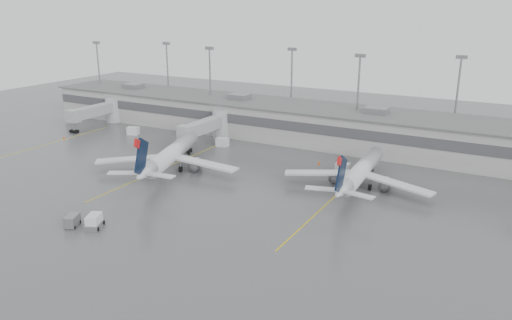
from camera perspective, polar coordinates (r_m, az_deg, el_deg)
The scene contains 17 objects.
ground at distance 72.57m, azimuth -11.82°, elevation -8.36°, with size 260.00×260.00×0.00m, color #4C4C4E.
terminal at distance 118.54m, azimuth 6.44°, elevation 4.18°, with size 152.00×17.00×9.45m.
light_masts at distance 122.30m, azimuth 7.63°, elevation 8.30°, with size 142.40×8.00×20.60m.
jet_bridge_left at distance 139.76m, azimuth -17.25°, elevation 5.40°, with size 4.00×17.20×7.00m.
jet_bridge_right at distance 117.52m, azimuth -5.19°, elevation 3.95°, with size 4.00×17.20×7.00m.
stand_markings at distance 90.49m, azimuth -1.98°, elevation -2.69°, with size 105.25×40.00×0.01m.
jet_mid_left at distance 97.92m, azimuth -9.79°, elevation 0.61°, with size 27.20×30.98×10.35m.
jet_mid_right at distance 89.39m, azimuth 11.78°, elevation -1.30°, with size 26.38×29.62×9.58m.
baggage_tug at distance 76.53m, azimuth -17.99°, elevation -6.83°, with size 3.07×3.67×2.03m.
baggage_cart at distance 78.01m, azimuth -20.27°, elevation -6.51°, with size 2.52×3.08×1.73m.
gse_uld_a at distance 127.68m, azimuth -13.87°, elevation 3.26°, with size 2.72×1.81×1.93m, color silver.
gse_uld_b at distance 113.99m, azimuth -3.86°, elevation 2.05°, with size 2.69×1.80×1.91m, color silver.
gse_uld_c at distance 97.31m, azimuth 9.87°, elevation -0.91°, with size 2.64×1.76×1.87m, color silver.
gse_loader at distance 125.05m, azimuth -8.32°, elevation 3.29°, with size 1.92×3.08×1.92m, color slate.
cone_a at distance 128.81m, azimuth -21.10°, elevation 2.43°, with size 0.45×0.45×0.72m, color #E74D04.
cone_b at distance 116.13m, azimuth -9.30°, elevation 1.82°, with size 0.42×0.42×0.67m, color #E74D04.
cone_c at distance 101.79m, azimuth 7.20°, elevation -0.29°, with size 0.48×0.48×0.76m, color #E74D04.
Camera 1 is at (43.72, -48.86, 31.12)m, focal length 35.00 mm.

